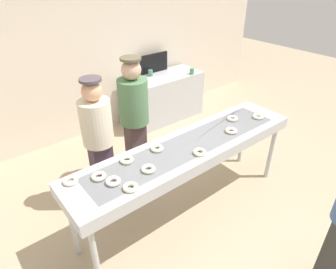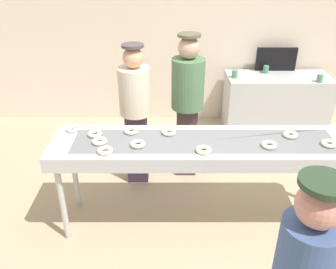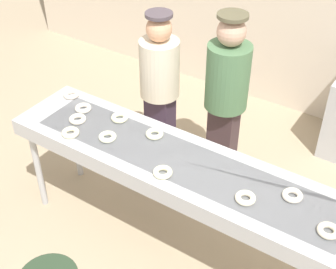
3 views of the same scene
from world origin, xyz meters
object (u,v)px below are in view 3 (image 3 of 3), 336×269
object	(u,v)px
sugar_donut_2	(83,108)
sugar_donut_10	(120,118)
sugar_donut_7	(70,133)
sugar_donut_4	(328,231)
fryer_conveyor	(180,169)
sugar_donut_1	(292,195)
sugar_donut_3	(155,134)
worker_assistant	(160,88)
sugar_donut_0	(245,198)
sugar_donut_8	(107,137)
sugar_donut_6	(163,172)
sugar_donut_5	(78,119)
worker_baker	(226,94)
sugar_donut_9	(71,94)

from	to	relation	value
sugar_donut_2	sugar_donut_10	distance (m)	0.34
sugar_donut_10	sugar_donut_7	bearing A→B (deg)	-117.40
sugar_donut_4	sugar_donut_7	distance (m)	1.99
fryer_conveyor	sugar_donut_1	distance (m)	0.82
sugar_donut_3	sugar_donut_4	bearing A→B (deg)	-8.85
sugar_donut_2	sugar_donut_4	bearing A→B (deg)	-5.07
worker_assistant	sugar_donut_2	bearing A→B (deg)	51.95
sugar_donut_2	fryer_conveyor	bearing A→B (deg)	-6.00
sugar_donut_0	sugar_donut_8	size ratio (longest dim) A/B	1.00
sugar_donut_6	sugar_donut_10	bearing A→B (deg)	151.50
sugar_donut_7	sugar_donut_1	bearing A→B (deg)	9.75
sugar_donut_6	sugar_donut_5	bearing A→B (deg)	170.45
sugar_donut_3	sugar_donut_10	distance (m)	0.36
sugar_donut_8	worker_baker	world-z (taller)	worker_baker
sugar_donut_3	sugar_donut_9	xyz separation A→B (m)	(-0.93, 0.07, 0.00)
sugar_donut_4	sugar_donut_6	world-z (taller)	same
sugar_donut_5	sugar_donut_10	world-z (taller)	same
fryer_conveyor	sugar_donut_1	world-z (taller)	sugar_donut_1
fryer_conveyor	sugar_donut_8	world-z (taller)	sugar_donut_8
sugar_donut_2	sugar_donut_8	size ratio (longest dim) A/B	1.00
sugar_donut_5	sugar_donut_8	bearing A→B (deg)	-8.35
sugar_donut_3	sugar_donut_8	world-z (taller)	same
sugar_donut_1	sugar_donut_8	xyz separation A→B (m)	(-1.42, -0.18, 0.00)
sugar_donut_1	sugar_donut_10	bearing A→B (deg)	177.00
sugar_donut_10	worker_baker	distance (m)	0.94
sugar_donut_0	sugar_donut_7	distance (m)	1.45
worker_baker	sugar_donut_5	bearing A→B (deg)	35.35
sugar_donut_3	sugar_donut_8	bearing A→B (deg)	-140.46
sugar_donut_9	worker_assistant	distance (m)	0.78
sugar_donut_5	sugar_donut_6	world-z (taller)	same
sugar_donut_1	sugar_donut_9	world-z (taller)	same
sugar_donut_7	worker_assistant	xyz separation A→B (m)	(0.18, 0.96, -0.02)
sugar_donut_0	sugar_donut_4	xyz separation A→B (m)	(0.54, 0.02, 0.00)
worker_baker	sugar_donut_8	bearing A→B (deg)	50.82
sugar_donut_8	worker_assistant	distance (m)	0.85
sugar_donut_3	sugar_donut_10	size ratio (longest dim) A/B	1.00
sugar_donut_3	worker_assistant	size ratio (longest dim) A/B	0.08
sugar_donut_1	sugar_donut_8	world-z (taller)	same
sugar_donut_2	worker_baker	bearing A→B (deg)	41.16
sugar_donut_3	worker_baker	size ratio (longest dim) A/B	0.08
sugar_donut_5	sugar_donut_9	world-z (taller)	same
sugar_donut_8	worker_assistant	bearing A→B (deg)	96.08
sugar_donut_4	sugar_donut_0	bearing A→B (deg)	-177.56
sugar_donut_2	sugar_donut_9	size ratio (longest dim) A/B	1.00
sugar_donut_0	sugar_donut_10	xyz separation A→B (m)	(-1.25, 0.27, 0.00)
sugar_donut_1	sugar_donut_10	world-z (taller)	same
fryer_conveyor	sugar_donut_9	size ratio (longest dim) A/B	20.57
fryer_conveyor	sugar_donut_10	size ratio (longest dim) A/B	20.57
worker_assistant	sugar_donut_4	bearing A→B (deg)	144.10
sugar_donut_1	sugar_donut_7	bearing A→B (deg)	-170.25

